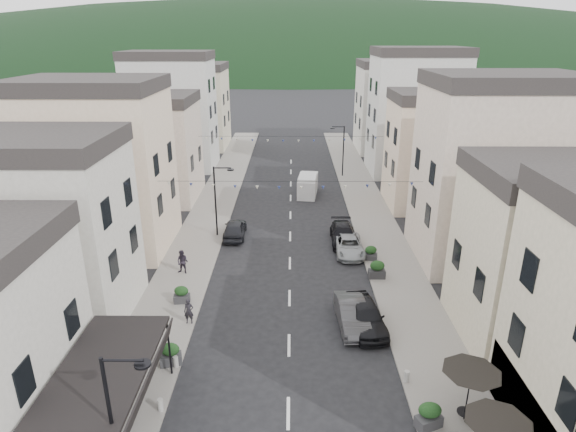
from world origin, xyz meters
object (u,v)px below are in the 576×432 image
(parked_car_a, at_px, (365,315))
(pedestrian_b, at_px, (183,262))
(parked_car_c, at_px, (349,246))
(delivery_van, at_px, (308,185))
(parked_car_e, at_px, (235,229))
(parked_car_b, at_px, (352,314))
(pedestrian_a, at_px, (189,311))
(parked_car_d, at_px, (343,234))

(parked_car_a, relative_size, pedestrian_b, 2.71)
(parked_car_a, bearing_deg, parked_car_c, 82.23)
(delivery_van, bearing_deg, parked_car_e, -113.04)
(pedestrian_b, bearing_deg, parked_car_c, 31.65)
(parked_car_b, bearing_deg, pedestrian_a, 176.52)
(parked_car_c, distance_m, pedestrian_b, 12.55)
(delivery_van, bearing_deg, pedestrian_a, -100.90)
(delivery_van, height_order, pedestrian_b, delivery_van)
(parked_car_e, relative_size, delivery_van, 0.90)
(parked_car_a, relative_size, parked_car_e, 1.09)
(parked_car_c, xyz_separation_m, delivery_van, (-2.74, 14.40, 0.44))
(pedestrian_a, bearing_deg, parked_car_b, -2.74)
(parked_car_d, relative_size, parked_car_e, 1.12)
(parked_car_c, xyz_separation_m, parked_car_d, (-0.25, 2.05, 0.06))
(parked_car_e, bearing_deg, pedestrian_b, 66.36)
(parked_car_b, bearing_deg, pedestrian_b, 147.37)
(parked_car_b, relative_size, parked_car_d, 0.93)
(parked_car_c, bearing_deg, parked_car_b, -95.70)
(parked_car_b, height_order, pedestrian_a, pedestrian_a)
(parked_car_a, bearing_deg, parked_car_b, 158.61)
(parked_car_c, height_order, parked_car_e, parked_car_e)
(parked_car_a, bearing_deg, pedestrian_a, 172.13)
(parked_car_c, bearing_deg, parked_car_e, 160.67)
(parked_car_b, bearing_deg, parked_car_c, 81.25)
(parked_car_a, xyz_separation_m, parked_car_c, (0.17, 9.99, -0.16))
(parked_car_b, bearing_deg, delivery_van, 90.85)
(parked_car_d, bearing_deg, parked_car_c, -82.79)
(parked_car_e, relative_size, pedestrian_b, 2.50)
(parked_car_a, distance_m, parked_car_e, 15.89)
(parked_car_d, bearing_deg, parked_car_e, 173.48)
(delivery_van, distance_m, pedestrian_a, 25.36)
(parked_car_b, xyz_separation_m, pedestrian_b, (-11.12, 6.20, 0.24))
(parked_car_a, height_order, parked_car_e, parked_car_a)
(parked_car_e, bearing_deg, parked_car_b, 122.05)
(parked_car_b, xyz_separation_m, parked_car_e, (-8.23, 12.92, -0.01))
(pedestrian_a, xyz_separation_m, pedestrian_b, (-1.68, 6.20, 0.09))
(parked_car_b, distance_m, pedestrian_a, 9.44)
(parked_car_d, distance_m, pedestrian_b, 13.06)
(parked_car_d, xyz_separation_m, delivery_van, (-2.50, 12.35, 0.38))
(parked_car_e, distance_m, delivery_van, 12.96)
(parked_car_c, bearing_deg, parked_car_d, 96.39)
(parked_car_a, xyz_separation_m, pedestrian_b, (-11.85, 6.39, 0.19))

